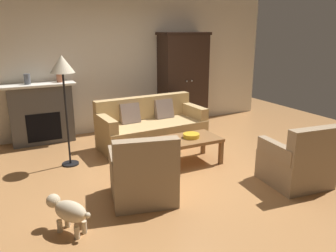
# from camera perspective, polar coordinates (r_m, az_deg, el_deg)

# --- Properties ---
(ground_plane) EXTENTS (9.60, 9.60, 0.00)m
(ground_plane) POSITION_cam_1_polar(r_m,az_deg,el_deg) (5.14, 0.90, -7.64)
(ground_plane) COLOR #B27A47
(back_wall) EXTENTS (7.20, 0.10, 2.80)m
(back_wall) POSITION_cam_1_polar(r_m,az_deg,el_deg) (7.09, -8.85, 10.54)
(back_wall) COLOR silver
(back_wall) RESTS_ON ground
(fireplace) EXTENTS (1.26, 0.48, 1.12)m
(fireplace) POSITION_cam_1_polar(r_m,az_deg,el_deg) (6.66, -20.60, 2.06)
(fireplace) COLOR #4C4947
(fireplace) RESTS_ON ground
(armoire) EXTENTS (1.06, 0.57, 2.00)m
(armoire) POSITION_cam_1_polar(r_m,az_deg,el_deg) (7.40, 2.55, 7.85)
(armoire) COLOR black
(armoire) RESTS_ON ground
(couch) EXTENTS (1.96, 0.95, 0.86)m
(couch) POSITION_cam_1_polar(r_m,az_deg,el_deg) (6.18, -2.90, -0.37)
(couch) COLOR tan
(couch) RESTS_ON ground
(coffee_table) EXTENTS (1.10, 0.60, 0.42)m
(coffee_table) POSITION_cam_1_polar(r_m,az_deg,el_deg) (5.29, 2.87, -2.70)
(coffee_table) COLOR olive
(coffee_table) RESTS_ON ground
(fruit_bowl) EXTENTS (0.26, 0.26, 0.07)m
(fruit_bowl) POSITION_cam_1_polar(r_m,az_deg,el_deg) (5.31, 3.95, -1.64)
(fruit_bowl) COLOR gold
(fruit_bowl) RESTS_ON coffee_table
(book_stack) EXTENTS (0.26, 0.19, 0.08)m
(book_stack) POSITION_cam_1_polar(r_m,az_deg,el_deg) (5.05, 0.29, -2.48)
(book_stack) COLOR gold
(book_stack) RESTS_ON coffee_table
(mantel_vase_slate) EXTENTS (0.11, 0.11, 0.18)m
(mantel_vase_slate) POSITION_cam_1_polar(r_m,az_deg,el_deg) (6.51, -22.72, 7.32)
(mantel_vase_slate) COLOR #565B66
(mantel_vase_slate) RESTS_ON fireplace
(mantel_vase_terracotta) EXTENTS (0.12, 0.12, 0.18)m
(mantel_vase_terracotta) POSITION_cam_1_polar(r_m,az_deg,el_deg) (6.57, -17.83, 7.87)
(mantel_vase_terracotta) COLOR #A86042
(mantel_vase_terracotta) RESTS_ON fireplace
(armchair_near_left) EXTENTS (0.92, 0.92, 0.88)m
(armchair_near_left) POSITION_cam_1_polar(r_m,az_deg,el_deg) (4.22, -4.21, -8.51)
(armchair_near_left) COLOR #997F60
(armchair_near_left) RESTS_ON ground
(armchair_near_right) EXTENTS (0.85, 0.85, 0.88)m
(armchair_near_right) POSITION_cam_1_polar(r_m,az_deg,el_deg) (4.94, 21.11, -5.82)
(armchair_near_right) COLOR #997F60
(armchair_near_right) RESTS_ON ground
(floor_lamp) EXTENTS (0.36, 0.36, 1.71)m
(floor_lamp) POSITION_cam_1_polar(r_m,az_deg,el_deg) (5.23, -17.41, 8.91)
(floor_lamp) COLOR black
(floor_lamp) RESTS_ON ground
(dog) EXTENTS (0.41, 0.49, 0.39)m
(dog) POSITION_cam_1_polar(r_m,az_deg,el_deg) (3.77, -16.52, -13.61)
(dog) COLOR beige
(dog) RESTS_ON ground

